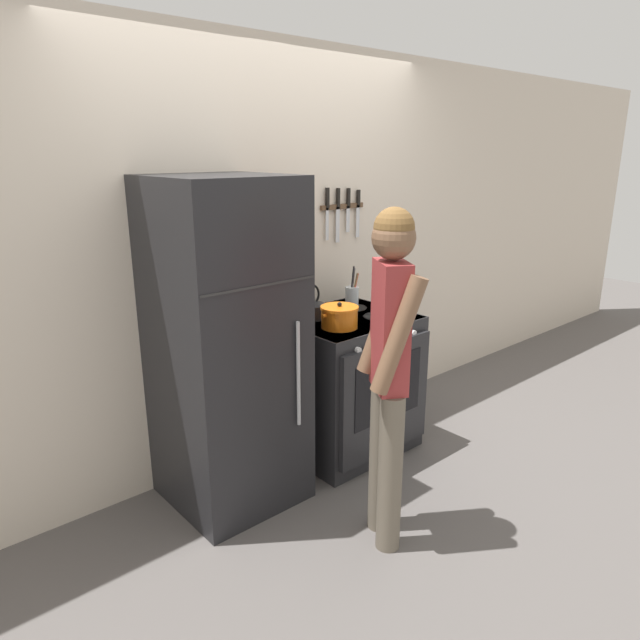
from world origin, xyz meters
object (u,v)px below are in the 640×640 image
Objects in this scene: tea_kettle at (311,308)px; person at (389,362)px; stove_range at (347,382)px; refrigerator at (226,347)px; dutch_oven_pot at (339,317)px; utensil_jar at (352,296)px.

tea_kettle is 0.14× the size of person.
stove_range is 0.55m from tea_kettle.
refrigerator reaches higher than dutch_oven_pot.
tea_kettle is 0.86× the size of utensil_jar.
refrigerator is 7.50× the size of tea_kettle.
stove_range is 3.75× the size of tea_kettle.
refrigerator reaches higher than stove_range.
tea_kettle reaches higher than dutch_oven_pot.
utensil_jar is at bearing 36.75° from dutch_oven_pot.
refrigerator is 0.92m from person.
person is at bearing -109.28° from tea_kettle.
tea_kettle is (-0.17, 0.17, 0.50)m from stove_range.
refrigerator is at bearing -169.53° from tea_kettle.
refrigerator is 1.08m from utensil_jar.
refrigerator is 0.71m from dutch_oven_pot.
tea_kettle is (0.01, 0.28, -0.01)m from dutch_oven_pot.
stove_range is 0.58m from utensil_jar.
dutch_oven_pot is at bearing -12.11° from refrigerator.
tea_kettle is 1.02m from person.
tea_kettle is at bearing 134.98° from stove_range.
stove_range is 3.22× the size of utensil_jar.
tea_kettle is (0.71, 0.13, 0.06)m from refrigerator.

